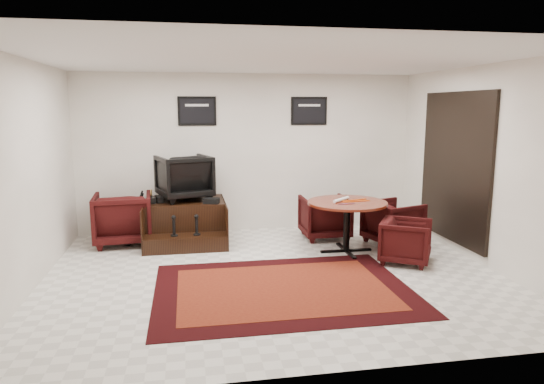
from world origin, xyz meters
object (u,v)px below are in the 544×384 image
at_px(table_chair_corner, 406,239).
at_px(meeting_table, 347,208).
at_px(table_chair_back, 325,215).
at_px(armchair_side, 123,216).
at_px(shine_chair, 184,175).
at_px(table_chair_window, 393,220).
at_px(shine_podium, 185,222).

bearing_deg(table_chair_corner, meeting_table, 76.82).
bearing_deg(table_chair_back, armchair_side, -3.52).
height_order(shine_chair, table_chair_window, shine_chair).
bearing_deg(table_chair_window, armchair_side, 61.86).
height_order(shine_chair, table_chair_back, shine_chair).
bearing_deg(table_chair_window, meeting_table, 91.26).
bearing_deg(armchair_side, shine_podium, 175.58).
xyz_separation_m(armchair_side, meeting_table, (3.45, -1.09, 0.24)).
distance_m(shine_podium, shine_chair, 0.80).
relative_size(shine_podium, table_chair_window, 1.73).
xyz_separation_m(shine_chair, table_chair_corner, (3.12, -1.88, -0.75)).
distance_m(shine_podium, armchair_side, 1.02).
distance_m(armchair_side, table_chair_window, 4.43).
relative_size(armchair_side, table_chair_corner, 1.33).
distance_m(table_chair_back, table_chair_window, 1.14).
bearing_deg(table_chair_corner, table_chair_back, 58.04).
relative_size(shine_podium, meeting_table, 1.12).
bearing_deg(table_chair_window, shine_podium, 59.04).
distance_m(meeting_table, table_chair_window, 1.01).
bearing_deg(table_chair_corner, shine_chair, 90.11).
distance_m(shine_podium, table_chair_window, 3.44).
height_order(shine_podium, shine_chair, shine_chair).
relative_size(table_chair_back, table_chair_window, 1.02).
distance_m(meeting_table, table_chair_corner, 1.00).
distance_m(shine_chair, armchair_side, 1.19).
relative_size(table_chair_window, table_chair_corner, 1.13).
bearing_deg(table_chair_window, shine_chair, 56.79).
distance_m(armchair_side, table_chair_corner, 4.48).
relative_size(shine_chair, table_chair_corner, 1.21).
xyz_separation_m(shine_podium, table_chair_back, (2.35, -0.22, 0.09)).
distance_m(shine_podium, table_chair_back, 2.36).
distance_m(shine_chair, meeting_table, 2.77).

